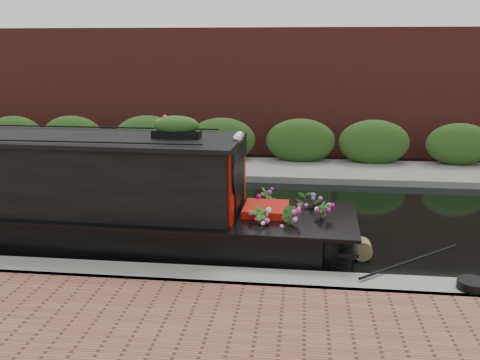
# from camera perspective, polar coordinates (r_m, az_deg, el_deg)

# --- Properties ---
(ground) EXTENTS (80.00, 80.00, 0.00)m
(ground) POSITION_cam_1_polar(r_m,az_deg,el_deg) (11.20, -6.04, -3.93)
(ground) COLOR black
(ground) RESTS_ON ground
(near_bank_coping) EXTENTS (40.00, 0.60, 0.50)m
(near_bank_coping) POSITION_cam_1_polar(r_m,az_deg,el_deg) (8.24, -11.17, -11.02)
(near_bank_coping) COLOR gray
(near_bank_coping) RESTS_ON ground
(far_bank_path) EXTENTS (40.00, 2.40, 0.34)m
(far_bank_path) POSITION_cam_1_polar(r_m,az_deg,el_deg) (15.17, -2.56, 0.98)
(far_bank_path) COLOR slate
(far_bank_path) RESTS_ON ground
(far_hedge) EXTENTS (40.00, 1.10, 2.80)m
(far_hedge) POSITION_cam_1_polar(r_m,az_deg,el_deg) (16.03, -2.04, 1.71)
(far_hedge) COLOR #264617
(far_hedge) RESTS_ON ground
(far_brick_wall) EXTENTS (40.00, 1.00, 8.00)m
(far_brick_wall) POSITION_cam_1_polar(r_m,az_deg,el_deg) (18.07, -1.02, 3.15)
(far_brick_wall) COLOR maroon
(far_brick_wall) RESTS_ON ground
(narrowboat) EXTENTS (10.96, 2.25, 2.55)m
(narrowboat) POSITION_cam_1_polar(r_m,az_deg,el_deg) (10.18, -21.62, -2.27)
(narrowboat) COLOR black
(narrowboat) RESTS_ON ground
(rope_fender) EXTENTS (0.33, 0.31, 0.33)m
(rope_fender) POSITION_cam_1_polar(r_m,az_deg,el_deg) (9.23, 12.87, -7.18)
(rope_fender) COLOR olive
(rope_fender) RESTS_ON ground
(coiled_mooring_rope) EXTENTS (0.42, 0.42, 0.12)m
(coiled_mooring_rope) POSITION_cam_1_polar(r_m,az_deg,el_deg) (8.06, 23.56, -10.18)
(coiled_mooring_rope) COLOR black
(coiled_mooring_rope) RESTS_ON near_bank_coping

